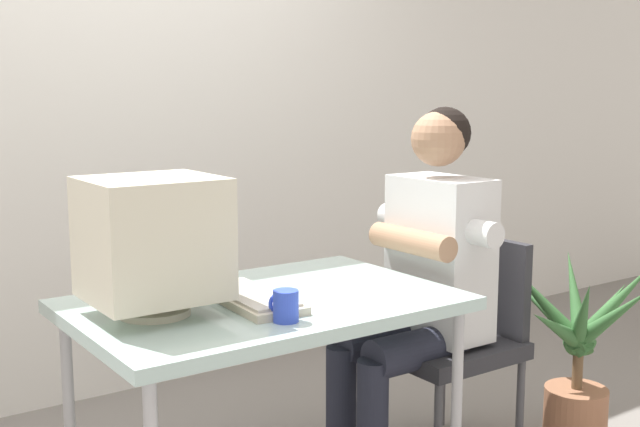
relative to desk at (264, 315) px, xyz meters
name	(u,v)px	position (x,y,z in m)	size (l,w,h in m)	color
wall_back	(161,65)	(0.30, 1.40, 0.81)	(8.00, 0.10, 3.00)	silver
desk	(264,315)	(0.00, 0.00, 0.00)	(1.17, 0.78, 0.74)	#B7B7BC
crt_monitor	(154,239)	(-0.35, 0.02, 0.28)	(0.38, 0.34, 0.40)	beige
keyboard	(250,298)	(-0.06, -0.02, 0.07)	(0.20, 0.45, 0.03)	beige
office_chair	(454,331)	(0.85, 0.01, -0.21)	(0.48, 0.48, 0.83)	#4C4C51
person_seated	(421,276)	(0.67, 0.01, 0.03)	(0.67, 0.58, 1.33)	silver
potted_plant	(577,355)	(1.24, -0.25, -0.31)	(0.76, 0.70, 0.78)	#9E6647
desk_mug	(285,306)	(-0.08, -0.25, 0.10)	(0.07, 0.08, 0.09)	blue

